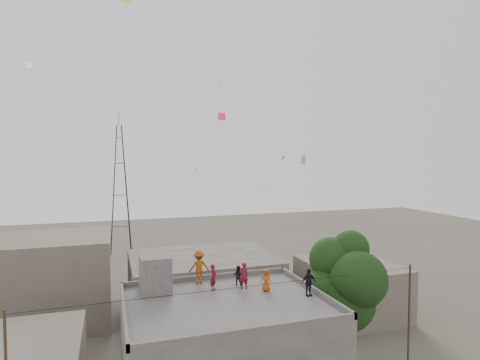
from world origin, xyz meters
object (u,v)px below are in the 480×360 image
(person_dark_adult, at_px, (309,282))
(person_red_adult, at_px, (244,276))
(tree, at_px, (345,284))
(stair_head_box, at_px, (155,274))
(transmission_tower, at_px, (120,188))

(person_dark_adult, bearing_deg, person_red_adult, 135.89)
(tree, relative_size, person_red_adult, 6.21)
(person_dark_adult, bearing_deg, stair_head_box, 150.41)
(transmission_tower, distance_m, person_red_adult, 38.81)
(person_dark_adult, bearing_deg, tree, 12.94)
(stair_head_box, distance_m, person_dark_adult, 8.21)
(transmission_tower, bearing_deg, person_red_adult, -81.81)
(person_red_adult, bearing_deg, tree, 168.91)
(transmission_tower, bearing_deg, person_dark_adult, -78.28)
(tree, height_order, transmission_tower, transmission_tower)
(transmission_tower, relative_size, person_dark_adult, 13.85)
(stair_head_box, distance_m, person_red_adult, 4.82)
(tree, bearing_deg, person_dark_adult, -159.68)
(transmission_tower, distance_m, person_dark_adult, 41.43)
(person_red_adult, bearing_deg, stair_head_box, -12.35)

